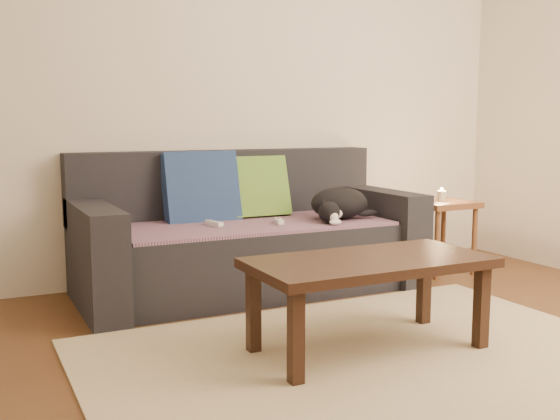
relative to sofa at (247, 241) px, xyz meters
The scene contains 13 objects.
ground 1.60m from the sofa, 90.00° to the right, with size 4.50×4.50×0.00m, color brown.
back_wall 1.08m from the sofa, 90.00° to the left, with size 4.50×0.04×2.60m, color beige.
sofa is the anchor object (origin of this frame).
throw_blanket 0.15m from the sofa, 90.00° to the right, with size 1.66×0.74×0.02m, color #3F2A4F.
cushion_navy 0.43m from the sofa, 145.01° to the left, with size 0.48×0.12×0.48m, color #12224D.
cushion_green 0.40m from the sofa, 46.75° to the left, with size 0.40×0.10×0.40m, color #0B4B2D.
cat 0.63m from the sofa, 20.41° to the right, with size 0.47×0.39×0.20m.
wii_remote_a 0.32m from the sofa, 157.02° to the right, with size 0.15×0.04×0.03m, color white.
wii_remote_b 0.28m from the sofa, 57.59° to the right, with size 0.15×0.04×0.03m, color white.
side_table 1.42m from the sofa, ahead, with size 0.41×0.41×0.51m.
candle 1.43m from the sofa, ahead, with size 0.06×0.06×0.09m.
rug 1.45m from the sofa, 90.00° to the right, with size 2.50×1.80×0.01m, color tan.
coffee_table 1.30m from the sofa, 87.75° to the right, with size 1.10×0.55×0.44m.
Camera 1 is at (-1.60, -2.17, 1.06)m, focal length 42.00 mm.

